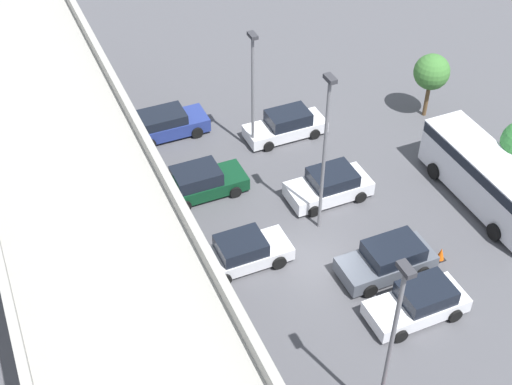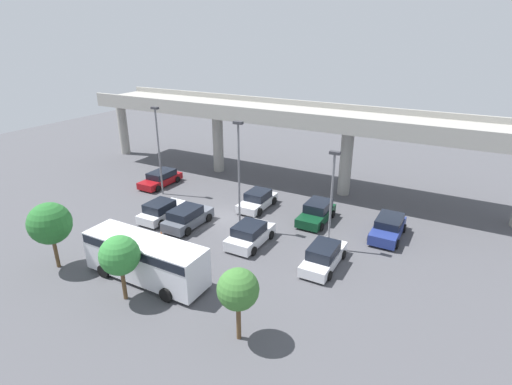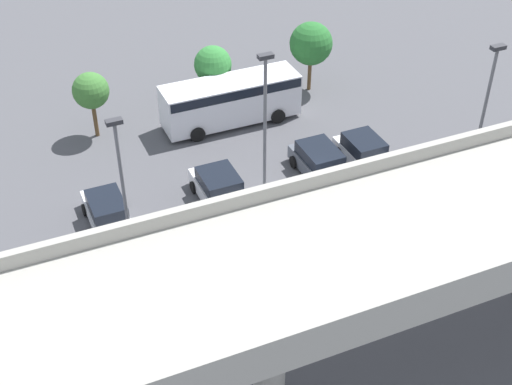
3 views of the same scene
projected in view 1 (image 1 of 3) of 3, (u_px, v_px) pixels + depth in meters
ground_plane at (322, 263)px, 33.35m from camera, size 91.78×91.78×0.00m
highway_overpass at (85, 219)px, 25.97m from camera, size 43.96×6.51×7.97m
parked_car_1 at (419, 302)px, 30.59m from camera, size 2.15×4.42×1.57m
parked_car_2 at (388, 260)px, 32.46m from camera, size 2.21×4.45×1.61m
parked_car_3 at (243, 252)px, 32.91m from camera, size 2.13×4.41×1.52m
parked_car_4 at (330, 185)px, 36.50m from camera, size 2.25×4.33×1.58m
parked_car_5 at (201, 182)px, 36.70m from camera, size 2.17×4.42×1.60m
parked_car_6 at (286, 125)px, 40.57m from camera, size 2.03×4.67×1.58m
parked_car_7 at (166, 124)px, 40.65m from camera, size 2.18×4.51×1.52m
shuttle_bus at (487, 176)px, 35.68m from camera, size 8.21×2.63×2.74m
lamp_post_near_aisle at (325, 145)px, 32.04m from camera, size 0.70×0.35×8.57m
lamp_post_mid_lot at (253, 84)px, 37.23m from camera, size 0.70×0.35×7.23m
lamp_post_by_overpass at (393, 337)px, 24.09m from camera, size 0.70×0.35×8.28m
tree_front_far_right at (432, 72)px, 40.74m from camera, size 2.08×2.08×4.00m
traffic_cone at (441, 254)px, 33.34m from camera, size 0.44×0.44×0.70m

